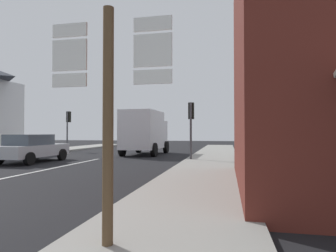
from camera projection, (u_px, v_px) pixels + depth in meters
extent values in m
plane|color=black|center=(82.00, 163.00, 15.14)|extent=(80.00, 80.00, 0.00)
cube|color=gray|center=(207.00, 169.00, 11.84)|extent=(2.82, 44.00, 0.14)
cube|color=silver|center=(31.00, 173.00, 11.22)|extent=(0.16, 12.00, 0.01)
cube|color=#B7BABF|center=(33.00, 151.00, 15.27)|extent=(1.81, 4.23, 0.60)
cube|color=#47515B|center=(29.00, 140.00, 15.04)|extent=(1.58, 2.12, 0.55)
cylinder|color=black|center=(35.00, 154.00, 16.77)|extent=(0.23, 0.64, 0.64)
cylinder|color=black|center=(62.00, 155.00, 16.39)|extent=(0.23, 0.64, 0.64)
cylinder|color=black|center=(29.00, 159.00, 13.76)|extent=(0.23, 0.64, 0.64)
cube|color=silver|center=(142.00, 130.00, 19.97)|extent=(2.28, 3.75, 2.60)
cube|color=silver|center=(152.00, 134.00, 22.40)|extent=(2.12, 1.35, 2.00)
cube|color=#47515B|center=(153.00, 124.00, 22.47)|extent=(1.76, 0.14, 0.70)
cylinder|color=black|center=(139.00, 147.00, 22.57)|extent=(0.30, 0.91, 0.90)
cylinder|color=black|center=(166.00, 147.00, 22.08)|extent=(0.30, 0.91, 0.90)
cylinder|color=black|center=(122.00, 149.00, 19.26)|extent=(0.30, 0.91, 0.90)
cylinder|color=black|center=(154.00, 150.00, 18.77)|extent=(0.30, 0.91, 0.90)
cylinder|color=brown|center=(108.00, 130.00, 3.72)|extent=(0.14, 0.14, 3.20)
cube|color=white|center=(70.00, 30.00, 3.92)|extent=(0.50, 0.03, 0.18)
cube|color=black|center=(71.00, 31.00, 3.94)|extent=(0.43, 0.01, 0.13)
cube|color=white|center=(70.00, 55.00, 3.91)|extent=(0.50, 0.03, 0.42)
cube|color=black|center=(70.00, 56.00, 3.93)|extent=(0.43, 0.01, 0.32)
cube|color=white|center=(69.00, 80.00, 3.90)|extent=(0.50, 0.03, 0.18)
cube|color=black|center=(70.00, 80.00, 3.92)|extent=(0.43, 0.01, 0.13)
cube|color=white|center=(153.00, 24.00, 3.68)|extent=(0.50, 0.03, 0.18)
cube|color=black|center=(153.00, 24.00, 3.70)|extent=(0.43, 0.01, 0.13)
cube|color=white|center=(153.00, 50.00, 3.68)|extent=(0.50, 0.03, 0.42)
cube|color=black|center=(153.00, 51.00, 3.69)|extent=(0.43, 0.01, 0.32)
cube|color=white|center=(153.00, 77.00, 3.67)|extent=(0.50, 0.03, 0.18)
cube|color=black|center=(153.00, 77.00, 3.69)|extent=(0.43, 0.01, 0.13)
cylinder|color=#47474C|center=(191.00, 132.00, 15.63)|extent=(0.12, 0.12, 3.21)
cube|color=black|center=(191.00, 111.00, 15.85)|extent=(0.30, 0.28, 0.90)
sphere|color=#360303|center=(192.00, 106.00, 16.00)|extent=(0.18, 0.18, 0.18)
sphere|color=orange|center=(192.00, 111.00, 15.99)|extent=(0.18, 0.18, 0.18)
sphere|color=black|center=(192.00, 116.00, 15.98)|extent=(0.18, 0.18, 0.18)
cylinder|color=#47474C|center=(67.00, 131.00, 24.03)|extent=(0.12, 0.12, 3.33)
cube|color=black|center=(69.00, 117.00, 24.25)|extent=(0.30, 0.28, 0.90)
sphere|color=#360303|center=(70.00, 114.00, 24.39)|extent=(0.18, 0.18, 0.18)
sphere|color=orange|center=(70.00, 117.00, 24.39)|extent=(0.18, 0.18, 0.18)
sphere|color=black|center=(69.00, 120.00, 24.38)|extent=(0.18, 0.18, 0.18)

